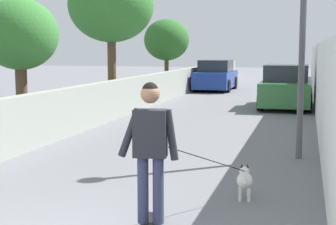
% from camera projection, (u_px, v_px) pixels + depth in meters
% --- Properties ---
extents(ground_plane, '(80.00, 80.00, 0.00)m').
position_uv_depth(ground_plane, '(230.00, 108.00, 18.01)').
color(ground_plane, slate).
extents(wall_left, '(48.00, 0.30, 1.16)m').
position_uv_depth(wall_left, '(131.00, 95.00, 16.82)').
color(wall_left, '#999E93').
rests_on(wall_left, ground).
extents(fence_right, '(48.00, 0.30, 2.27)m').
position_uv_depth(fence_right, '(322.00, 81.00, 15.16)').
color(fence_right, white).
rests_on(fence_right, ground).
extents(tree_left_near, '(2.09, 2.09, 3.47)m').
position_uv_depth(tree_left_near, '(167.00, 40.00, 23.46)').
color(tree_left_near, brown).
rests_on(tree_left_near, ground).
extents(tree_left_mid, '(3.00, 3.00, 4.92)m').
position_uv_depth(tree_left_mid, '(111.00, 6.00, 17.67)').
color(tree_left_mid, brown).
rests_on(tree_left_mid, ground).
extents(tree_left_far, '(1.94, 1.94, 3.36)m').
position_uv_depth(tree_left_far, '(20.00, 36.00, 12.63)').
color(tree_left_far, brown).
rests_on(tree_left_far, ground).
extents(skateboard, '(0.82, 0.30, 0.08)m').
position_uv_depth(skateboard, '(151.00, 224.00, 5.93)').
color(skateboard, black).
rests_on(skateboard, ground).
extents(person_skateboarder, '(0.27, 0.72, 1.65)m').
position_uv_depth(person_skateboarder, '(150.00, 142.00, 5.81)').
color(person_skateboarder, '#333859').
rests_on(person_skateboarder, skateboard).
extents(dog, '(1.85, 1.05, 1.06)m').
position_uv_depth(dog, '(244.00, 179.00, 7.15)').
color(dog, white).
rests_on(dog, ground).
extents(car_near, '(3.87, 1.80, 1.54)m').
position_uv_depth(car_near, '(286.00, 88.00, 18.18)').
color(car_near, '#336B38').
rests_on(car_near, ground).
extents(car_far, '(3.94, 1.80, 1.54)m').
position_uv_depth(car_far, '(216.00, 76.00, 25.75)').
color(car_far, navy).
rests_on(car_far, ground).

